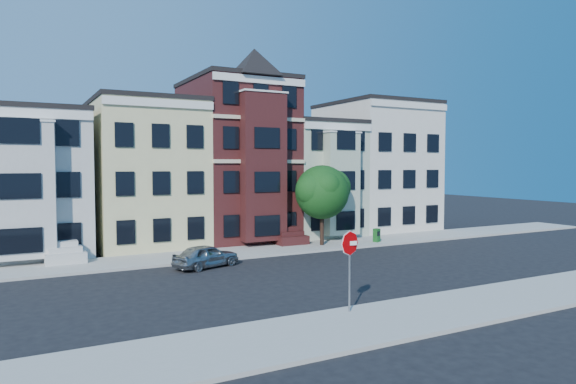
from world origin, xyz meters
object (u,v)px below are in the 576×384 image
stop_sign (349,266)px  parked_car (206,256)px  street_tree (322,196)px  newspaper_box (377,235)px

stop_sign → parked_car: bearing=106.3°
street_tree → newspaper_box: (4.28, -0.66, -2.97)m
street_tree → newspaper_box: size_ratio=7.12×
street_tree → stop_sign: size_ratio=1.97×
newspaper_box → stop_sign: stop_sign is taller
street_tree → parked_car: (-9.54, -3.05, -2.94)m
newspaper_box → stop_sign: size_ratio=0.28×
street_tree → parked_car: bearing=-162.3°
street_tree → parked_car: street_tree is taller
street_tree → newspaper_box: 5.25m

